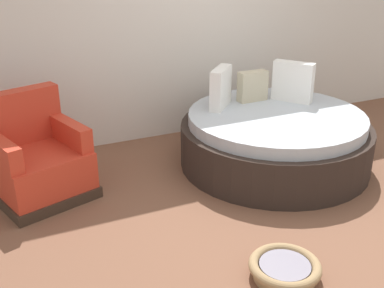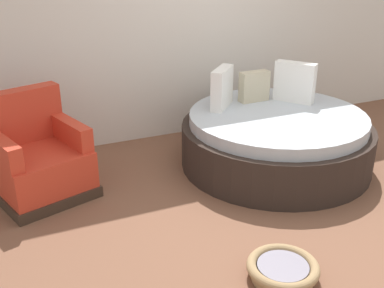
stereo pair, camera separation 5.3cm
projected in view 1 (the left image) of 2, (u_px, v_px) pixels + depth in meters
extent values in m
cube|color=brown|center=(278.00, 205.00, 4.29)|extent=(8.00, 8.00, 0.02)
cube|color=silver|center=(186.00, 9.00, 5.41)|extent=(8.00, 0.12, 2.92)
cylinder|color=#2D231E|center=(274.00, 144.00, 4.98)|extent=(1.95, 1.95, 0.45)
cylinder|color=#B2BCC6|center=(276.00, 119.00, 4.87)|extent=(1.80, 1.80, 0.12)
cube|color=white|center=(293.00, 82.00, 5.13)|extent=(0.35, 0.42, 0.43)
cube|color=#BCB293|center=(253.00, 86.00, 5.16)|extent=(0.33, 0.13, 0.33)
cube|color=white|center=(220.00, 88.00, 4.94)|extent=(0.37, 0.38, 0.42)
cube|color=#38281E|center=(43.00, 190.00, 4.43)|extent=(1.00, 1.00, 0.10)
cube|color=red|center=(40.00, 169.00, 4.34)|extent=(0.95, 0.95, 0.34)
cube|color=red|center=(19.00, 117.00, 4.39)|extent=(0.77, 0.38, 0.50)
cube|color=red|center=(0.00, 150.00, 4.03)|extent=(0.32, 0.69, 0.22)
cube|color=red|center=(68.00, 132.00, 4.42)|extent=(0.32, 0.69, 0.22)
cylinder|color=#9E7F56|center=(284.00, 274.00, 3.35)|extent=(0.44, 0.44, 0.06)
torus|color=#9E7F56|center=(285.00, 266.00, 3.33)|extent=(0.51, 0.51, 0.07)
cylinder|color=gray|center=(285.00, 267.00, 3.33)|extent=(0.36, 0.36, 0.05)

